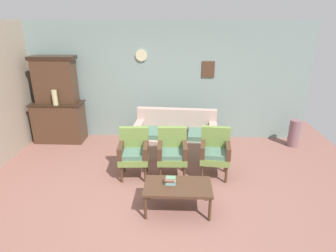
{
  "coord_description": "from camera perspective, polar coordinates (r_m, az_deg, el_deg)",
  "views": [
    {
      "loc": [
        0.26,
        -3.82,
        2.73
      ],
      "look_at": [
        0.06,
        1.08,
        0.85
      ],
      "focal_mm": 30.23,
      "sensor_mm": 36.0,
      "label": 1
    }
  ],
  "objects": [
    {
      "name": "ground_plane",
      "position": [
        4.71,
        -1.27,
        -14.49
      ],
      "size": [
        7.68,
        7.68,
        0.0
      ],
      "primitive_type": "plane",
      "color": "#84564C"
    },
    {
      "name": "wall_back_with_decor",
      "position": [
        6.61,
        0.07,
        8.93
      ],
      "size": [
        6.4,
        0.09,
        2.7
      ],
      "color": "gray",
      "rests_on": "ground"
    },
    {
      "name": "side_cabinet",
      "position": [
        7.06,
        -21.03,
        0.82
      ],
      "size": [
        1.16,
        0.55,
        0.93
      ],
      "color": "#472D1E",
      "rests_on": "ground"
    },
    {
      "name": "cabinet_upper_hutch",
      "position": [
        6.88,
        -21.85,
        8.77
      ],
      "size": [
        0.99,
        0.38,
        1.03
      ],
      "color": "#472D1E",
      "rests_on": "side_cabinet"
    },
    {
      "name": "vase_on_cabinet",
      "position": [
        6.7,
        -21.86,
        5.33
      ],
      "size": [
        0.12,
        0.12,
        0.33
      ],
      "primitive_type": "cylinder",
      "color": "tan",
      "rests_on": "side_cabinet"
    },
    {
      "name": "floral_couch",
      "position": [
        6.05,
        1.54,
        -2.45
      ],
      "size": [
        1.77,
        0.9,
        0.9
      ],
      "color": "tan",
      "rests_on": "ground"
    },
    {
      "name": "armchair_near_cabinet",
      "position": [
        5.12,
        -6.91,
        -5.01
      ],
      "size": [
        0.55,
        0.52,
        0.9
      ],
      "color": "olive",
      "rests_on": "ground"
    },
    {
      "name": "armchair_row_middle",
      "position": [
        5.09,
        0.85,
        -5.02
      ],
      "size": [
        0.54,
        0.51,
        0.9
      ],
      "color": "olive",
      "rests_on": "ground"
    },
    {
      "name": "armchair_near_couch_end",
      "position": [
        5.17,
        9.46,
        -4.9
      ],
      "size": [
        0.57,
        0.54,
        0.9
      ],
      "color": "olive",
      "rests_on": "ground"
    },
    {
      "name": "coffee_table",
      "position": [
        4.29,
        1.98,
        -12.38
      ],
      "size": [
        1.0,
        0.56,
        0.42
      ],
      "color": "#472D1E",
      "rests_on": "ground"
    },
    {
      "name": "book_stack_on_table",
      "position": [
        4.26,
        0.51,
        -10.96
      ],
      "size": [
        0.16,
        0.12,
        0.11
      ],
      "color": "#6CA2A4",
      "rests_on": "coffee_table"
    },
    {
      "name": "floor_vase_by_wall",
      "position": [
        6.95,
        24.08,
        -1.34
      ],
      "size": [
        0.25,
        0.25,
        0.62
      ],
      "primitive_type": "cylinder",
      "color": "#7A565C",
      "rests_on": "ground"
    }
  ]
}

